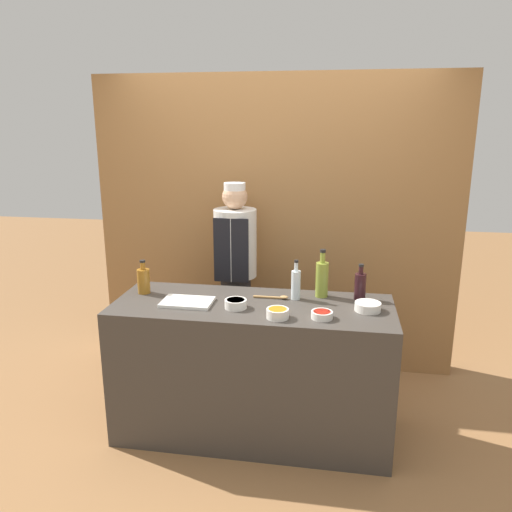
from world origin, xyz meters
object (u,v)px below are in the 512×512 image
Objects in this scene: sauce_bowl_orange at (278,313)px; bottle_oil at (322,278)px; bottle_wine at (360,285)px; sauce_bowl_yellow at (236,303)px; chef_center at (236,275)px; sauce_bowl_brown at (368,306)px; wooden_spoon at (275,297)px; cutting_board at (187,302)px; sauce_bowl_red at (322,314)px; bottle_amber at (144,280)px; bottle_clear at (296,284)px.

bottle_oil is (0.24, 0.42, 0.09)m from sauce_bowl_orange.
bottle_wine reaches higher than sauce_bowl_orange.
chef_center reaches higher than sauce_bowl_yellow.
sauce_bowl_brown is 1.16× the size of sauce_bowl_yellow.
wooden_spoon is (-0.55, -0.09, -0.08)m from bottle_wine.
sauce_bowl_brown is at bearing 2.91° from cutting_board.
sauce_bowl_yellow is 0.60× the size of wooden_spoon.
sauce_bowl_brown is at bearing -11.92° from wooden_spoon.
sauce_bowl_orange is 0.58× the size of wooden_spoon.
chef_center is (-0.70, 0.91, -0.07)m from sauce_bowl_red.
sauce_bowl_orange is 0.64m from bottle_wine.
bottle_amber is (-1.20, 0.26, 0.07)m from sauce_bowl_red.
bottle_amber is at bearing -178.08° from wooden_spoon.
bottle_amber is (-0.67, 0.18, 0.06)m from sauce_bowl_yellow.
sauce_bowl_red is at bearing -42.73° from wooden_spoon.
sauce_bowl_yellow is at bearing -147.15° from bottle_clear.
bottle_wine is 0.25m from bottle_oil.
sauce_bowl_orange is at bearing -139.71° from bottle_wine.
bottle_clear is (1.02, 0.05, 0.01)m from bottle_amber.
sauce_bowl_orange is at bearing -64.62° from chef_center.
sauce_bowl_red is at bearing -59.69° from bottle_clear.
bottle_oil is 0.33m from wooden_spoon.
bottle_oil reaches higher than cutting_board.
sauce_bowl_brown is 0.61× the size of bottle_clear.
bottle_amber is (-0.35, 0.15, 0.08)m from cutting_board.
sauce_bowl_yellow reaches higher than cutting_board.
bottle_amber is at bearing 165.08° from sauce_bowl_yellow.
bottle_clear is 0.16m from wooden_spoon.
bottle_oil is at bearing 92.54° from sauce_bowl_red.
sauce_bowl_orange is 0.26m from sauce_bowl_red.
cutting_board is at bearing -23.56° from bottle_amber.
bottle_clear is (0.08, 0.35, 0.07)m from sauce_bowl_orange.
sauce_bowl_red is 0.55× the size of bottle_amber.
bottle_clear is (0.35, 0.23, 0.07)m from sauce_bowl_yellow.
chef_center is (-0.39, 0.61, -0.06)m from wooden_spoon.
bottle_wine is 0.74× the size of bottle_oil.
bottle_amber is at bearing -175.41° from bottle_wine.
bottle_clear is (-0.45, 0.14, 0.07)m from sauce_bowl_brown.
bottle_clear reaches higher than cutting_board.
chef_center reaches higher than wooden_spoon.
chef_center is (-0.45, 0.94, -0.08)m from sauce_bowl_orange.
bottle_wine is 0.15× the size of chef_center.
sauce_bowl_yellow is (-0.28, 0.12, -0.00)m from sauce_bowl_orange.
cutting_board is 1.00× the size of bottle_oil.
bottle_amber is 1.02m from bottle_clear.
bottle_clear reaches higher than bottle_amber.
bottle_wine is 1.43m from bottle_amber.
wooden_spoon is (0.22, 0.21, -0.02)m from sauce_bowl_yellow.
sauce_bowl_yellow is at bearing -149.60° from bottle_oil.
cutting_board is 1.22× the size of bottle_clear.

